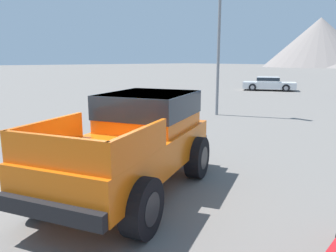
{
  "coord_description": "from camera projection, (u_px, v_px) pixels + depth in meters",
  "views": [
    {
      "loc": [
        5.7,
        -3.57,
        2.68
      ],
      "look_at": [
        0.49,
        1.0,
        1.26
      ],
      "focal_mm": 35.0,
      "sensor_mm": 36.0,
      "label": 1
    }
  ],
  "objects": [
    {
      "name": "orange_pickup_truck",
      "position": [
        137.0,
        137.0,
        6.74
      ],
      "size": [
        3.77,
        5.09,
        1.96
      ],
      "rotation": [
        0.0,
        0.0,
        0.47
      ],
      "color": "orange",
      "rests_on": "ground_plane"
    },
    {
      "name": "ground_plane",
      "position": [
        118.0,
        186.0,
        7.04
      ],
      "size": [
        320.0,
        320.0,
        0.0
      ],
      "primitive_type": "plane",
      "color": "slate"
    },
    {
      "name": "street_lamp_post",
      "position": [
        220.0,
        14.0,
        15.16
      ],
      "size": [
        0.9,
        0.24,
        7.95
      ],
      "color": "slate",
      "rests_on": "ground_plane"
    },
    {
      "name": "parked_car_white",
      "position": [
        269.0,
        84.0,
        28.63
      ],
      "size": [
        4.71,
        3.89,
        1.17
      ],
      "rotation": [
        0.0,
        0.0,
        5.27
      ],
      "color": "white",
      "rests_on": "ground_plane"
    }
  ]
}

